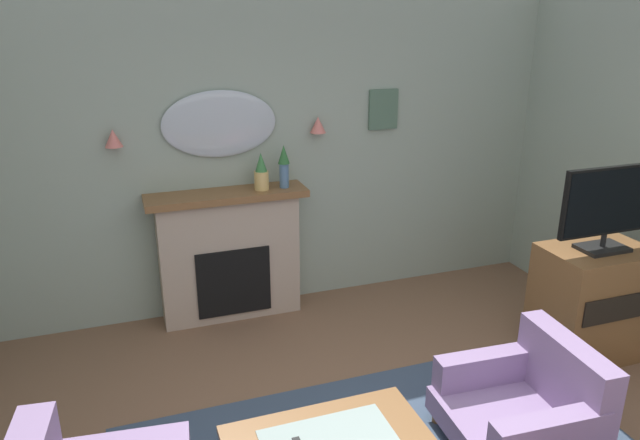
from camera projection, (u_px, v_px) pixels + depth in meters
wall_back at (275, 149)px, 5.30m from camera, size 6.20×0.10×2.89m
fireplace at (230, 256)px, 5.24m from camera, size 1.36×0.36×1.16m
mantel_vase_right at (261, 173)px, 5.06m from camera, size 0.12×0.12×0.32m
mantel_vase_centre at (284, 164)px, 5.10m from camera, size 0.10×0.10×0.37m
wall_mirror at (220, 124)px, 4.98m from camera, size 0.96×0.06×0.56m
wall_sconce_left at (113, 138)px, 4.69m from camera, size 0.14×0.14×0.14m
wall_sconce_right at (318, 125)px, 5.22m from camera, size 0.14×0.14×0.14m
framed_picture at (383, 109)px, 5.45m from camera, size 0.28×0.03×0.36m
armchair_by_coffee_table at (528, 404)px, 3.72m from camera, size 0.87×0.86×0.71m
tv_cabinet at (591, 302)px, 4.69m from camera, size 0.80×0.57×0.90m
tv_flatscreen at (609, 206)px, 4.40m from camera, size 0.84×0.24×0.65m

